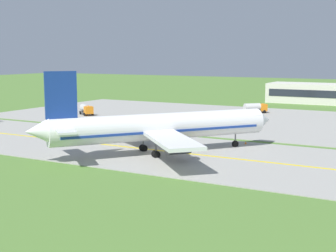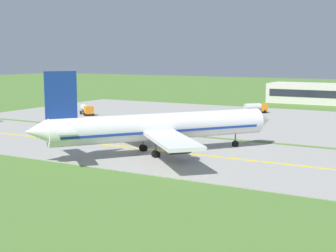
% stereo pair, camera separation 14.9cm
% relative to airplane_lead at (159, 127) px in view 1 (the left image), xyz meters
% --- Properties ---
extents(ground_plane, '(500.00, 500.00, 0.00)m').
position_rel_airplane_lead_xyz_m(ground_plane, '(-2.56, 1.95, -4.13)').
color(ground_plane, '#517A33').
extents(taxiway_strip, '(240.00, 28.00, 0.10)m').
position_rel_airplane_lead_xyz_m(taxiway_strip, '(-2.56, 1.95, -4.08)').
color(taxiway_strip, '#9E9B93').
rests_on(taxiway_strip, ground).
extents(apron_pad, '(140.00, 52.00, 0.10)m').
position_rel_airplane_lead_xyz_m(apron_pad, '(7.44, 43.95, -4.08)').
color(apron_pad, '#9E9B93').
rests_on(apron_pad, ground).
extents(taxiway_centreline, '(220.00, 0.60, 0.01)m').
position_rel_airplane_lead_xyz_m(taxiway_centreline, '(-2.56, 1.95, -4.03)').
color(taxiway_centreline, yellow).
rests_on(taxiway_centreline, taxiway_strip).
extents(airplane_lead, '(29.18, 33.56, 12.70)m').
position_rel_airplane_lead_xyz_m(airplane_lead, '(0.00, 0.00, 0.00)').
color(airplane_lead, white).
rests_on(airplane_lead, ground).
extents(service_truck_baggage, '(6.06, 5.18, 2.65)m').
position_rel_airplane_lead_xyz_m(service_truck_baggage, '(-39.78, 32.71, -2.60)').
color(service_truck_baggage, orange).
rests_on(service_truck_baggage, ground).
extents(service_truck_fuel, '(5.66, 5.73, 2.65)m').
position_rel_airplane_lead_xyz_m(service_truck_fuel, '(-4.08, 56.61, -2.60)').
color(service_truck_fuel, orange).
rests_on(service_truck_fuel, ground).
extents(traffic_cone_near_edge, '(0.44, 0.44, 0.60)m').
position_rel_airplane_lead_xyz_m(traffic_cone_near_edge, '(8.91, 13.74, -3.83)').
color(traffic_cone_near_edge, orange).
rests_on(traffic_cone_near_edge, ground).
extents(traffic_cone_mid_edge, '(0.44, 0.44, 0.60)m').
position_rel_airplane_lead_xyz_m(traffic_cone_mid_edge, '(-5.73, 14.29, -3.83)').
color(traffic_cone_mid_edge, orange).
rests_on(traffic_cone_mid_edge, ground).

